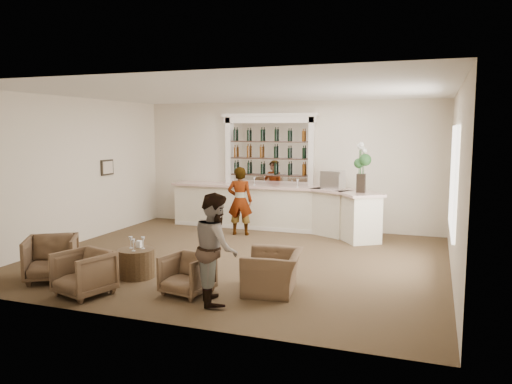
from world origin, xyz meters
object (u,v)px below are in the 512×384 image
at_px(cocktail_table, 136,263).
at_px(armchair_center, 84,273).
at_px(armchair_left, 52,258).
at_px(armchair_right, 187,274).
at_px(sommelier, 240,201).
at_px(armchair_far, 273,272).
at_px(bar_counter, 276,208).
at_px(guest, 216,248).
at_px(flower_vase, 361,165).
at_px(espresso_machine, 333,180).

height_order(cocktail_table, armchair_center, armchair_center).
distance_m(armchair_left, armchair_right, 2.55).
xyz_separation_m(sommelier, armchair_left, (-1.67, -4.57, -0.46)).
xyz_separation_m(cocktail_table, armchair_far, (2.50, 0.06, 0.07)).
height_order(bar_counter, sommelier, sommelier).
relative_size(armchair_center, armchair_right, 1.10).
bearing_deg(guest, cocktail_table, 39.28).
bearing_deg(flower_vase, armchair_left, -133.11).
bearing_deg(espresso_machine, armchair_right, -90.04).
bearing_deg(cocktail_table, armchair_right, -22.10).
bearing_deg(armchair_right, armchair_center, -148.00).
bearing_deg(armchair_left, flower_vase, 14.39).
distance_m(sommelier, armchair_left, 4.89).
bearing_deg(armchair_center, sommelier, 99.61).
distance_m(armchair_center, armchair_right, 1.61).
distance_m(armchair_left, flower_vase, 6.81).
height_order(bar_counter, armchair_center, bar_counter).
height_order(armchair_far, espresso_machine, espresso_machine).
height_order(guest, flower_vase, flower_vase).
bearing_deg(cocktail_table, espresso_machine, 62.06).
xyz_separation_m(armchair_left, espresso_machine, (3.79, 5.40, 0.98)).
bearing_deg(armchair_left, armchair_center, -56.52).
distance_m(sommelier, flower_vase, 3.04).
distance_m(bar_counter, cocktail_table, 4.92).
xyz_separation_m(armchair_far, espresso_machine, (0.02, 4.70, 1.04)).
relative_size(armchair_center, flower_vase, 0.68).
relative_size(sommelier, armchair_far, 1.68).
xyz_separation_m(armchair_far, flower_vase, (0.78, 4.16, 1.46)).
relative_size(guest, armchair_left, 1.97).
bearing_deg(bar_counter, armchair_left, -113.21).
relative_size(cocktail_table, armchair_right, 0.92).
relative_size(bar_counter, armchair_right, 8.15).
bearing_deg(armchair_right, armchair_far, 35.88).
bearing_deg(cocktail_table, armchair_far, 1.42).
bearing_deg(armchair_left, armchair_right, -29.77).
height_order(sommelier, armchair_left, sommelier).
xyz_separation_m(bar_counter, cocktail_table, (-1.06, -4.79, -0.32)).
height_order(sommelier, armchair_far, sommelier).
bearing_deg(armchair_far, bar_counter, -171.14).
bearing_deg(espresso_machine, armchair_left, -111.82).
bearing_deg(sommelier, bar_counter, -138.91).
bearing_deg(guest, espresso_machine, -37.50).
height_order(bar_counter, guest, guest).
xyz_separation_m(espresso_machine, flower_vase, (0.76, -0.54, 0.42)).
xyz_separation_m(bar_counter, sommelier, (-0.66, -0.86, 0.27)).
xyz_separation_m(cocktail_table, sommelier, (0.40, 3.93, 0.59)).
distance_m(armchair_far, espresso_machine, 4.81).
distance_m(armchair_right, espresso_machine, 5.52).
relative_size(bar_counter, guest, 3.45).
bearing_deg(guest, flower_vase, -46.70).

